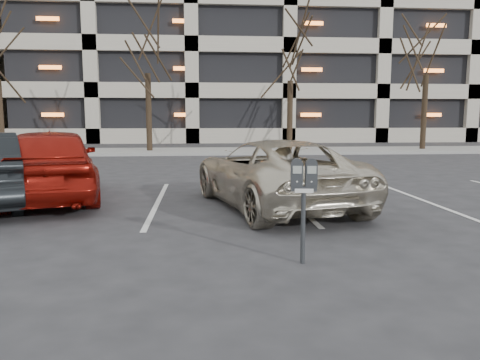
{
  "coord_description": "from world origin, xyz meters",
  "views": [
    {
      "loc": [
        -0.51,
        -7.39,
        1.76
      ],
      "look_at": [
        0.01,
        -1.29,
        0.93
      ],
      "focal_mm": 35.0,
      "sensor_mm": 36.0,
      "label": 1
    }
  ],
  "objects_px": {
    "parking_meter": "(304,185)",
    "tree_c": "(291,36)",
    "tree_d": "(429,27)",
    "suv_silver": "(274,173)",
    "tree_b": "(146,23)",
    "car_red": "(51,163)"
  },
  "relations": [
    {
      "from": "tree_b",
      "to": "parking_meter",
      "type": "relative_size",
      "value": 6.84
    },
    {
      "from": "tree_b",
      "to": "suv_silver",
      "type": "bearing_deg",
      "value": -74.67
    },
    {
      "from": "tree_c",
      "to": "parking_meter",
      "type": "height_order",
      "value": "tree_c"
    },
    {
      "from": "tree_d",
      "to": "car_red",
      "type": "distance_m",
      "value": 20.51
    },
    {
      "from": "parking_meter",
      "to": "car_red",
      "type": "bearing_deg",
      "value": 139.8
    },
    {
      "from": "car_red",
      "to": "tree_c",
      "type": "bearing_deg",
      "value": -134.91
    },
    {
      "from": "tree_d",
      "to": "parking_meter",
      "type": "height_order",
      "value": "tree_d"
    },
    {
      "from": "parking_meter",
      "to": "suv_silver",
      "type": "height_order",
      "value": "suv_silver"
    },
    {
      "from": "tree_d",
      "to": "parking_meter",
      "type": "xyz_separation_m",
      "value": [
        -10.29,
        -17.99,
        -5.28
      ]
    },
    {
      "from": "tree_d",
      "to": "suv_silver",
      "type": "bearing_deg",
      "value": -125.04
    },
    {
      "from": "car_red",
      "to": "suv_silver",
      "type": "bearing_deg",
      "value": 151.88
    },
    {
      "from": "tree_c",
      "to": "suv_silver",
      "type": "height_order",
      "value": "tree_c"
    },
    {
      "from": "parking_meter",
      "to": "tree_c",
      "type": "bearing_deg",
      "value": 86.6
    },
    {
      "from": "tree_b",
      "to": "parking_meter",
      "type": "xyz_separation_m",
      "value": [
        3.71,
        -17.99,
        -5.22
      ]
    },
    {
      "from": "tree_d",
      "to": "tree_c",
      "type": "bearing_deg",
      "value": 180.0
    },
    {
      "from": "tree_c",
      "to": "tree_d",
      "type": "relative_size",
      "value": 0.91
    },
    {
      "from": "suv_silver",
      "to": "tree_d",
      "type": "bearing_deg",
      "value": -138.54
    },
    {
      "from": "tree_d",
      "to": "parking_meter",
      "type": "distance_m",
      "value": 21.39
    },
    {
      "from": "tree_d",
      "to": "parking_meter",
      "type": "bearing_deg",
      "value": -119.76
    },
    {
      "from": "tree_b",
      "to": "parking_meter",
      "type": "bearing_deg",
      "value": -78.34
    },
    {
      "from": "tree_c",
      "to": "tree_d",
      "type": "distance_m",
      "value": 7.02
    },
    {
      "from": "tree_d",
      "to": "car_red",
      "type": "xyz_separation_m",
      "value": [
        -14.66,
        -13.28,
        -5.45
      ]
    }
  ]
}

